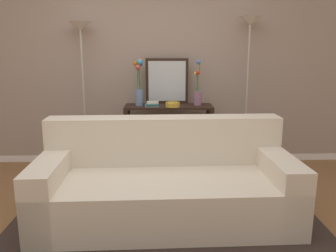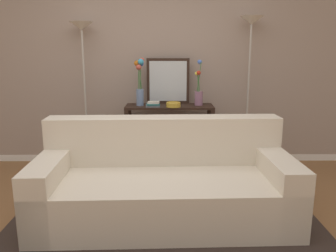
{
  "view_description": "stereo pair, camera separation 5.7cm",
  "coord_description": "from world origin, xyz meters",
  "px_view_note": "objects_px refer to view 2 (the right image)",
  "views": [
    {
      "loc": [
        0.17,
        -2.6,
        1.51
      ],
      "look_at": [
        0.25,
        0.94,
        0.72
      ],
      "focal_mm": 36.39,
      "sensor_mm": 36.0,
      "label": 1
    },
    {
      "loc": [
        0.22,
        -2.6,
        1.51
      ],
      "look_at": [
        0.25,
        0.94,
        0.72
      ],
      "focal_mm": 36.39,
      "sensor_mm": 36.0,
      "label": 2
    }
  ],
  "objects_px": {
    "wall_mirror": "(168,81)",
    "vase_short_flowers": "(199,92)",
    "couch": "(165,185)",
    "fruit_bowl": "(173,105)",
    "vase_tall_flowers": "(140,83)",
    "floor_lamp_right": "(250,51)",
    "book_stack": "(153,104)",
    "book_row_under_console": "(147,164)",
    "floor_lamp_left": "(83,55)",
    "console_table": "(169,126)"
  },
  "relations": [
    {
      "from": "fruit_bowl",
      "to": "book_stack",
      "type": "distance_m",
      "value": 0.25
    },
    {
      "from": "vase_short_flowers",
      "to": "floor_lamp_right",
      "type": "bearing_deg",
      "value": 5.62
    },
    {
      "from": "floor_lamp_left",
      "to": "vase_short_flowers",
      "type": "bearing_deg",
      "value": -2.49
    },
    {
      "from": "wall_mirror",
      "to": "book_stack",
      "type": "height_order",
      "value": "wall_mirror"
    },
    {
      "from": "vase_short_flowers",
      "to": "vase_tall_flowers",
      "type": "bearing_deg",
      "value": -177.91
    },
    {
      "from": "book_stack",
      "to": "couch",
      "type": "bearing_deg",
      "value": -83.25
    },
    {
      "from": "couch",
      "to": "vase_short_flowers",
      "type": "xyz_separation_m",
      "value": [
        0.43,
        1.34,
        0.69
      ]
    },
    {
      "from": "console_table",
      "to": "book_row_under_console",
      "type": "xyz_separation_m",
      "value": [
        -0.3,
        -0.0,
        -0.51
      ]
    },
    {
      "from": "vase_short_flowers",
      "to": "book_row_under_console",
      "type": "relative_size",
      "value": 1.78
    },
    {
      "from": "vase_short_flowers",
      "to": "fruit_bowl",
      "type": "bearing_deg",
      "value": -156.42
    },
    {
      "from": "fruit_bowl",
      "to": "book_row_under_console",
      "type": "height_order",
      "value": "fruit_bowl"
    },
    {
      "from": "vase_short_flowers",
      "to": "book_stack",
      "type": "relative_size",
      "value": 3.16
    },
    {
      "from": "book_stack",
      "to": "book_row_under_console",
      "type": "bearing_deg",
      "value": 132.68
    },
    {
      "from": "floor_lamp_right",
      "to": "book_row_under_console",
      "type": "bearing_deg",
      "value": -176.5
    },
    {
      "from": "console_table",
      "to": "vase_short_flowers",
      "type": "bearing_deg",
      "value": 2.65
    },
    {
      "from": "couch",
      "to": "fruit_bowl",
      "type": "xyz_separation_m",
      "value": [
        0.11,
        1.2,
        0.55
      ]
    },
    {
      "from": "fruit_bowl",
      "to": "book_row_under_console",
      "type": "bearing_deg",
      "value": 160.39
    },
    {
      "from": "wall_mirror",
      "to": "floor_lamp_left",
      "type": "bearing_deg",
      "value": -175.62
    },
    {
      "from": "console_table",
      "to": "vase_short_flowers",
      "type": "distance_m",
      "value": 0.57
    },
    {
      "from": "couch",
      "to": "vase_tall_flowers",
      "type": "relative_size",
      "value": 3.86
    },
    {
      "from": "wall_mirror",
      "to": "book_stack",
      "type": "relative_size",
      "value": 3.24
    },
    {
      "from": "couch",
      "to": "console_table",
      "type": "height_order",
      "value": "couch"
    },
    {
      "from": "couch",
      "to": "floor_lamp_left",
      "type": "distance_m",
      "value": 2.07
    },
    {
      "from": "floor_lamp_left",
      "to": "floor_lamp_right",
      "type": "distance_m",
      "value": 2.08
    },
    {
      "from": "couch",
      "to": "book_stack",
      "type": "distance_m",
      "value": 1.34
    },
    {
      "from": "vase_short_flowers",
      "to": "fruit_bowl",
      "type": "height_order",
      "value": "vase_short_flowers"
    },
    {
      "from": "vase_tall_flowers",
      "to": "book_row_under_console",
      "type": "bearing_deg",
      "value": 7.94
    },
    {
      "from": "couch",
      "to": "book_row_under_console",
      "type": "distance_m",
      "value": 1.36
    },
    {
      "from": "couch",
      "to": "book_stack",
      "type": "bearing_deg",
      "value": 96.75
    },
    {
      "from": "fruit_bowl",
      "to": "vase_short_flowers",
      "type": "bearing_deg",
      "value": 23.58
    },
    {
      "from": "wall_mirror",
      "to": "vase_short_flowers",
      "type": "height_order",
      "value": "wall_mirror"
    },
    {
      "from": "floor_lamp_left",
      "to": "fruit_bowl",
      "type": "bearing_deg",
      "value": -10.22
    },
    {
      "from": "floor_lamp_right",
      "to": "vase_short_flowers",
      "type": "height_order",
      "value": "floor_lamp_right"
    },
    {
      "from": "vase_tall_flowers",
      "to": "fruit_bowl",
      "type": "relative_size",
      "value": 3.35
    },
    {
      "from": "book_stack",
      "to": "floor_lamp_right",
      "type": "bearing_deg",
      "value": 8.55
    },
    {
      "from": "floor_lamp_left",
      "to": "vase_tall_flowers",
      "type": "distance_m",
      "value": 0.79
    },
    {
      "from": "couch",
      "to": "fruit_bowl",
      "type": "height_order",
      "value": "fruit_bowl"
    },
    {
      "from": "wall_mirror",
      "to": "book_stack",
      "type": "bearing_deg",
      "value": -125.38
    },
    {
      "from": "vase_short_flowers",
      "to": "floor_lamp_left",
      "type": "bearing_deg",
      "value": 177.51
    },
    {
      "from": "floor_lamp_right",
      "to": "vase_short_flowers",
      "type": "xyz_separation_m",
      "value": [
        -0.64,
        -0.06,
        -0.51
      ]
    },
    {
      "from": "book_row_under_console",
      "to": "console_table",
      "type": "bearing_deg",
      "value": 0.0
    },
    {
      "from": "wall_mirror",
      "to": "vase_short_flowers",
      "type": "relative_size",
      "value": 1.03
    },
    {
      "from": "couch",
      "to": "fruit_bowl",
      "type": "distance_m",
      "value": 1.32
    },
    {
      "from": "book_stack",
      "to": "book_row_under_console",
      "type": "distance_m",
      "value": 0.81
    },
    {
      "from": "floor_lamp_left",
      "to": "vase_tall_flowers",
      "type": "bearing_deg",
      "value": -7.21
    },
    {
      "from": "vase_tall_flowers",
      "to": "fruit_bowl",
      "type": "height_order",
      "value": "vase_tall_flowers"
    },
    {
      "from": "couch",
      "to": "vase_short_flowers",
      "type": "relative_size",
      "value": 4.03
    },
    {
      "from": "floor_lamp_right",
      "to": "book_row_under_console",
      "type": "relative_size",
      "value": 6.03
    },
    {
      "from": "floor_lamp_left",
      "to": "book_stack",
      "type": "xyz_separation_m",
      "value": [
        0.87,
        -0.18,
        -0.59
      ]
    },
    {
      "from": "couch",
      "to": "book_stack",
      "type": "xyz_separation_m",
      "value": [
        -0.14,
        1.22,
        0.55
      ]
    }
  ]
}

